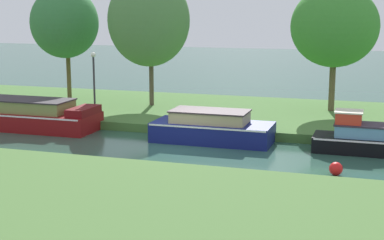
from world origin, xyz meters
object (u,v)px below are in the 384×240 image
object	(u,v)px
navy_cruiser	(212,128)
willow_tree_centre	(148,20)
maroon_narrowboat	(3,114)
willow_tree_left	(65,23)
willow_tree_right	(335,27)
lamp_post	(94,76)
channel_buoy	(336,169)
mooring_post_far	(200,116)

from	to	relation	value
navy_cruiser	willow_tree_centre	bearing A→B (deg)	132.32
maroon_narrowboat	willow_tree_left	size ratio (longest dim) A/B	1.54
willow_tree_left	willow_tree_centre	world-z (taller)	willow_tree_centre
willow_tree_left	willow_tree_right	size ratio (longest dim) A/B	1.01
willow_tree_centre	lamp_post	xyz separation A→B (m)	(-1.54, -3.49, -2.68)
navy_cruiser	willow_tree_left	world-z (taller)	willow_tree_left
maroon_narrowboat	lamp_post	world-z (taller)	lamp_post
maroon_narrowboat	willow_tree_left	xyz separation A→B (m)	(-0.12, 6.42, 4.22)
willow_tree_left	lamp_post	bearing A→B (deg)	-47.02
navy_cruiser	willow_tree_right	bearing A→B (deg)	57.88
lamp_post	channel_buoy	distance (m)	13.72
lamp_post	mooring_post_far	xyz separation A→B (m)	(5.72, -0.73, -1.54)
lamp_post	mooring_post_far	world-z (taller)	lamp_post
maroon_narrowboat	mooring_post_far	world-z (taller)	maroon_narrowboat
willow_tree_right	lamp_post	xyz separation A→B (m)	(-11.17, -4.89, -2.40)
mooring_post_far	willow_tree_centre	bearing A→B (deg)	134.75
maroon_narrowboat	willow_tree_centre	bearing A→B (deg)	46.69
willow_tree_right	mooring_post_far	xyz separation A→B (m)	(-5.44, -5.62, -3.94)
willow_tree_right	mooring_post_far	world-z (taller)	willow_tree_right
willow_tree_centre	mooring_post_far	size ratio (longest dim) A/B	8.42
lamp_post	willow_tree_right	bearing A→B (deg)	23.65
willow_tree_right	willow_tree_left	bearing A→B (deg)	-177.47
maroon_narrowboat	channel_buoy	xyz separation A→B (m)	(16.03, -3.68, -0.39)
mooring_post_far	channel_buoy	distance (m)	8.30
maroon_narrowboat	willow_tree_right	size ratio (longest dim) A/B	1.55
willow_tree_left	channel_buoy	xyz separation A→B (m)	(16.15, -10.09, -4.61)
willow_tree_left	lamp_post	xyz separation A→B (m)	(3.94, -4.22, -2.49)
navy_cruiser	willow_tree_right	size ratio (longest dim) A/B	0.80
willow_tree_centre	channel_buoy	world-z (taller)	willow_tree_centre
willow_tree_right	channel_buoy	distance (m)	11.72
channel_buoy	mooring_post_far	bearing A→B (deg)	141.61
willow_tree_centre	mooring_post_far	distance (m)	7.28
mooring_post_far	lamp_post	bearing A→B (deg)	172.74
willow_tree_left	channel_buoy	bearing A→B (deg)	-32.01
navy_cruiser	willow_tree_centre	distance (m)	8.88
navy_cruiser	lamp_post	bearing A→B (deg)	161.90
willow_tree_left	channel_buoy	world-z (taller)	willow_tree_left
mooring_post_far	navy_cruiser	bearing A→B (deg)	-55.85
willow_tree_right	mooring_post_far	distance (m)	8.76
navy_cruiser	willow_tree_left	size ratio (longest dim) A/B	0.79
maroon_narrowboat	willow_tree_centre	size ratio (longest dim) A/B	1.40
channel_buoy	lamp_post	bearing A→B (deg)	154.32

